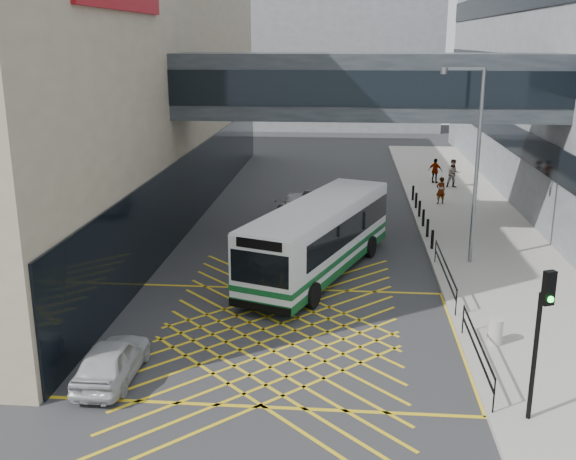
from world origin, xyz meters
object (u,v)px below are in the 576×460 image
(bus, at_px, (320,236))
(car_white, at_px, (112,360))
(car_silver, at_px, (300,202))
(pedestrian_a, at_px, (441,190))
(traffic_light, at_px, (541,324))
(car_dark, at_px, (320,203))
(pedestrian_b, at_px, (453,174))
(litter_bin, at_px, (495,331))
(pedestrian_c, at_px, (435,171))
(street_lamp, at_px, (473,155))

(bus, distance_m, car_white, 11.42)
(car_silver, xyz_separation_m, pedestrian_a, (8.22, 2.57, 0.29))
(car_silver, xyz_separation_m, traffic_light, (7.49, -21.44, 2.16))
(bus, xyz_separation_m, car_silver, (-1.57, 10.10, -0.97))
(car_dark, height_order, pedestrian_b, pedestrian_b)
(bus, height_order, litter_bin, bus)
(car_dark, height_order, pedestrian_a, pedestrian_a)
(litter_bin, bearing_deg, pedestrian_c, 87.41)
(car_silver, height_order, pedestrian_b, pedestrian_b)
(car_dark, height_order, car_silver, car_dark)
(bus, relative_size, traffic_light, 2.71)
(pedestrian_b, bearing_deg, car_white, -121.07)
(car_dark, relative_size, traffic_light, 1.13)
(car_dark, relative_size, pedestrian_b, 2.50)
(car_white, bearing_deg, street_lamp, -136.18)
(car_white, distance_m, pedestrian_a, 25.69)
(pedestrian_c, bearing_deg, street_lamp, 116.14)
(traffic_light, height_order, litter_bin, traffic_light)
(car_white, relative_size, car_dark, 0.85)
(car_silver, bearing_deg, pedestrian_b, -128.78)
(pedestrian_c, bearing_deg, pedestrian_a, 114.62)
(car_silver, relative_size, litter_bin, 5.13)
(street_lamp, bearing_deg, pedestrian_c, 81.29)
(bus, height_order, car_silver, bus)
(traffic_light, distance_m, street_lamp, 13.14)
(traffic_light, xyz_separation_m, pedestrian_c, (1.14, 30.08, -1.83))
(street_lamp, height_order, pedestrian_c, street_lamp)
(car_white, relative_size, traffic_light, 0.96)
(car_white, distance_m, car_dark, 20.44)
(car_dark, xyz_separation_m, traffic_light, (6.36, -21.22, 2.10))
(bus, relative_size, car_white, 2.81)
(bus, distance_m, car_silver, 10.27)
(car_silver, relative_size, pedestrian_b, 2.31)
(pedestrian_c, bearing_deg, litter_bin, 115.89)
(car_white, distance_m, pedestrian_b, 30.53)
(car_silver, xyz_separation_m, pedestrian_c, (8.63, 8.64, 0.33))
(pedestrian_a, xyz_separation_m, pedestrian_b, (1.42, 4.72, 0.13))
(car_dark, height_order, street_lamp, street_lamp)
(car_silver, height_order, street_lamp, street_lamp)
(car_silver, bearing_deg, bus, 112.97)
(pedestrian_c, bearing_deg, bus, 97.83)
(car_white, distance_m, litter_bin, 11.96)
(litter_bin, bearing_deg, car_silver, 113.90)
(traffic_light, xyz_separation_m, litter_bin, (-0.01, 4.56, -2.25))
(bus, xyz_separation_m, car_white, (-5.64, -9.88, -1.01))
(car_dark, distance_m, pedestrian_b, 11.36)
(car_white, xyz_separation_m, street_lamp, (12.00, 11.51, 4.29))
(street_lamp, bearing_deg, pedestrian_b, 77.43)
(litter_bin, bearing_deg, bus, 131.11)
(car_silver, distance_m, traffic_light, 22.81)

